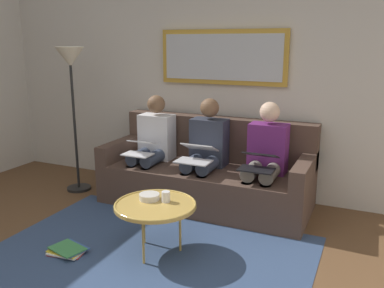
{
  "coord_description": "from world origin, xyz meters",
  "views": [
    {
      "loc": [
        -1.59,
        1.82,
        1.71
      ],
      "look_at": [
        0.0,
        -1.7,
        0.75
      ],
      "focal_mm": 38.42,
      "sensor_mm": 36.0,
      "label": 1
    }
  ],
  "objects": [
    {
      "name": "wall_rear",
      "position": [
        0.0,
        -2.6,
        1.3
      ],
      "size": [
        6.0,
        0.12,
        2.6
      ],
      "primitive_type": "cube",
      "color": "beige",
      "rests_on": "ground_plane"
    },
    {
      "name": "area_rug",
      "position": [
        0.0,
        -0.85,
        0.0
      ],
      "size": [
        2.6,
        1.8,
        0.01
      ],
      "primitive_type": "cube",
      "color": "#33476B",
      "rests_on": "ground_plane"
    },
    {
      "name": "couch",
      "position": [
        0.0,
        -2.12,
        0.31
      ],
      "size": [
        2.2,
        0.9,
        0.9
      ],
      "color": "#4C382D",
      "rests_on": "ground_plane"
    },
    {
      "name": "framed_mirror",
      "position": [
        0.0,
        -2.51,
        1.55
      ],
      "size": [
        1.45,
        0.05,
        0.59
      ],
      "color": "#B7892D"
    },
    {
      "name": "coffee_table",
      "position": [
        -0.03,
        -0.9,
        0.42
      ],
      "size": [
        0.67,
        0.67,
        0.44
      ],
      "color": "tan",
      "rests_on": "ground_plane"
    },
    {
      "name": "cup",
      "position": [
        -0.09,
        -0.98,
        0.48
      ],
      "size": [
        0.07,
        0.07,
        0.09
      ],
      "primitive_type": "cylinder",
      "color": "silver",
      "rests_on": "coffee_table"
    },
    {
      "name": "bowl",
      "position": [
        0.06,
        -0.97,
        0.46
      ],
      "size": [
        0.17,
        0.17,
        0.05
      ],
      "primitive_type": "cylinder",
      "color": "beige",
      "rests_on": "coffee_table"
    },
    {
      "name": "person_left",
      "position": [
        -0.64,
        -2.05,
        0.61
      ],
      "size": [
        0.38,
        0.58,
        1.14
      ],
      "color": "#66236B",
      "rests_on": "couch"
    },
    {
      "name": "laptop_black",
      "position": [
        -0.64,
        -1.81,
        0.62
      ],
      "size": [
        0.32,
        0.34,
        0.15
      ],
      "color": "black"
    },
    {
      "name": "person_middle",
      "position": [
        0.0,
        -2.05,
        0.61
      ],
      "size": [
        0.38,
        0.58,
        1.14
      ],
      "color": "#2D3342",
      "rests_on": "couch"
    },
    {
      "name": "laptop_silver",
      "position": [
        0.0,
        -1.82,
        0.63
      ],
      "size": [
        0.34,
        0.38,
        0.17
      ],
      "color": "silver"
    },
    {
      "name": "person_right",
      "position": [
        0.64,
        -2.05,
        0.61
      ],
      "size": [
        0.38,
        0.58,
        1.14
      ],
      "color": "silver",
      "rests_on": "couch"
    },
    {
      "name": "laptop_white",
      "position": [
        0.64,
        -1.8,
        0.62
      ],
      "size": [
        0.3,
        0.32,
        0.14
      ],
      "color": "white"
    },
    {
      "name": "magazine_stack",
      "position": [
        0.63,
        -0.58,
        0.03
      ],
      "size": [
        0.33,
        0.29,
        0.05
      ],
      "color": "red",
      "rests_on": "ground_plane"
    },
    {
      "name": "standing_lamp",
      "position": [
        1.55,
        -1.85,
        1.37
      ],
      "size": [
        0.32,
        0.32,
        1.66
      ],
      "color": "black",
      "rests_on": "ground_plane"
    }
  ]
}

